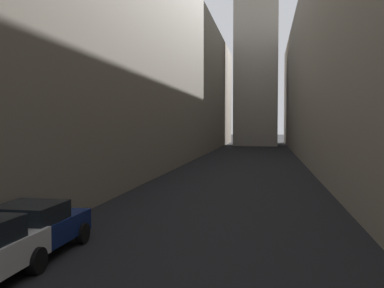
% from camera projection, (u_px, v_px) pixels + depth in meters
% --- Properties ---
extents(ground_plane, '(264.00, 264.00, 0.00)m').
position_uv_depth(ground_plane, '(242.00, 169.00, 36.41)').
color(ground_plane, black).
extents(building_block_left, '(15.72, 108.00, 18.56)m').
position_uv_depth(building_block_left, '(100.00, 65.00, 40.26)').
color(building_block_left, '#756B5B').
rests_on(building_block_left, ground).
extents(parked_car_left_far, '(1.97, 4.13, 1.49)m').
position_uv_depth(parked_car_left_far, '(32.00, 229.00, 12.13)').
color(parked_car_left_far, navy).
rests_on(parked_car_left_far, ground).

